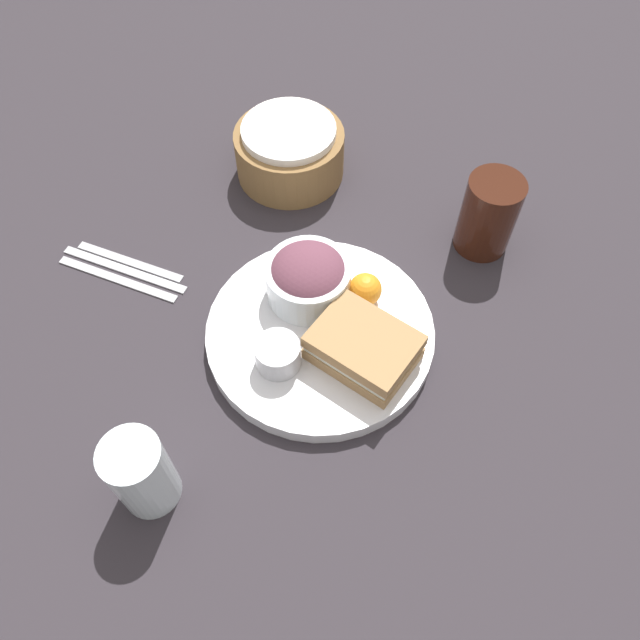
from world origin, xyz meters
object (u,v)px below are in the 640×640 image
at_px(salad_bowl, 308,277).
at_px(spoon, 131,260).
at_px(plate, 320,333).
at_px(water_glass, 141,473).
at_px(fork, 117,279).
at_px(dressing_cup, 278,355).
at_px(drink_glass, 488,215).
at_px(sandwich, 364,347).
at_px(bread_basket, 290,151).
at_px(knife, 124,269).

relative_size(salad_bowl, spoon, 0.66).
distance_m(plate, water_glass, 0.28).
bearing_deg(fork, dressing_cup, 170.15).
distance_m(dressing_cup, spoon, 0.28).
distance_m(salad_bowl, drink_glass, 0.26).
xyz_separation_m(sandwich, drink_glass, (0.07, 0.26, 0.01)).
bearing_deg(drink_glass, sandwich, -106.22).
bearing_deg(drink_glass, bread_basket, 177.26).
bearing_deg(spoon, dressing_cup, 162.79).
bearing_deg(sandwich, drink_glass, 73.78).
height_order(salad_bowl, spoon, salad_bowl).
relative_size(salad_bowl, bread_basket, 0.67).
distance_m(bread_basket, water_glass, 0.52).
bearing_deg(bread_basket, salad_bowl, -57.98).
height_order(sandwich, drink_glass, drink_glass).
bearing_deg(knife, salad_bowl, -169.84).
height_order(plate, water_glass, water_glass).
xyz_separation_m(drink_glass, water_glass, (-0.22, -0.50, -0.00)).
bearing_deg(salad_bowl, plate, -49.94).
height_order(sandwich, knife, sandwich).
distance_m(plate, bread_basket, 0.31).
relative_size(fork, knife, 0.95).
bearing_deg(bread_basket, sandwich, -49.18).
bearing_deg(sandwich, dressing_cup, -150.58).
xyz_separation_m(fork, water_glass, (0.21, -0.23, 0.05)).
height_order(dressing_cup, fork, dressing_cup).
height_order(knife, water_glass, water_glass).
distance_m(knife, spoon, 0.02).
height_order(sandwich, fork, sandwich).
bearing_deg(plate, dressing_cup, -110.99).
relative_size(salad_bowl, dressing_cup, 1.98).
distance_m(plate, spoon, 0.29).
relative_size(sandwich, knife, 0.70).
height_order(salad_bowl, knife, salad_bowl).
bearing_deg(dressing_cup, sandwich, 29.42).
height_order(drink_glass, spoon, drink_glass).
bearing_deg(knife, bread_basket, -117.16).
distance_m(bread_basket, fork, 0.32).
xyz_separation_m(dressing_cup, bread_basket, (-0.14, 0.32, 0.00)).
distance_m(salad_bowl, knife, 0.27).
relative_size(dressing_cup, drink_glass, 0.48).
relative_size(plate, sandwich, 2.14).
relative_size(dressing_cup, fork, 0.30).
bearing_deg(sandwich, water_glass, -121.21).
xyz_separation_m(plate, water_glass, (-0.08, -0.26, 0.04)).
xyz_separation_m(salad_bowl, spoon, (-0.26, -0.04, -0.05)).
height_order(plate, sandwich, sandwich).
bearing_deg(bread_basket, plate, -56.47).
bearing_deg(drink_glass, water_glass, -113.98).
bearing_deg(fork, sandwich, 180.00).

